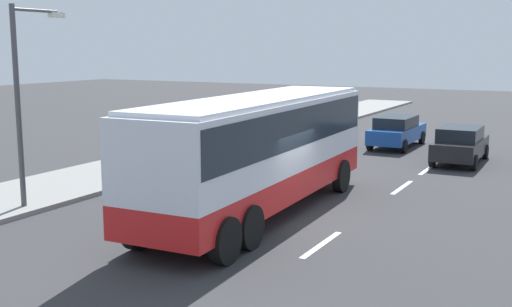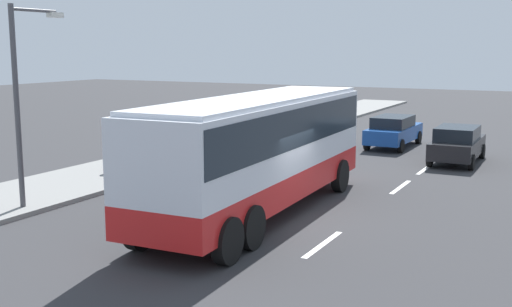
{
  "view_description": "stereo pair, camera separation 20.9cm",
  "coord_description": "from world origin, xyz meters",
  "px_view_note": "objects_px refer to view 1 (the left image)",
  "views": [
    {
      "loc": [
        -15.8,
        -7.54,
        4.84
      ],
      "look_at": [
        0.36,
        1.12,
        1.77
      ],
      "focal_mm": 44.46,
      "sensor_mm": 36.0,
      "label": 1
    },
    {
      "loc": [
        -15.9,
        -7.35,
        4.84
      ],
      "look_at": [
        0.36,
        1.12,
        1.77
      ],
      "focal_mm": 44.46,
      "sensor_mm": 36.0,
      "label": 2
    }
  ],
  "objects_px": {
    "car_blue_saloon": "(397,131)",
    "street_lamp": "(24,89)",
    "pedestrian_at_crossing": "(120,146)",
    "coach_bus": "(260,142)",
    "pedestrian_near_curb": "(224,129)",
    "car_black_sedan": "(460,144)"
  },
  "relations": [
    {
      "from": "car_blue_saloon",
      "to": "street_lamp",
      "type": "bearing_deg",
      "value": 160.17
    },
    {
      "from": "car_black_sedan",
      "to": "car_blue_saloon",
      "type": "bearing_deg",
      "value": 49.44
    },
    {
      "from": "coach_bus",
      "to": "street_lamp",
      "type": "xyz_separation_m",
      "value": [
        -2.73,
        6.43,
        1.5
      ]
    },
    {
      "from": "pedestrian_near_curb",
      "to": "car_blue_saloon",
      "type": "bearing_deg",
      "value": -42.53
    },
    {
      "from": "car_blue_saloon",
      "to": "street_lamp",
      "type": "distance_m",
      "value": 18.5
    },
    {
      "from": "coach_bus",
      "to": "car_blue_saloon",
      "type": "xyz_separation_m",
      "value": [
        14.38,
        -0.01,
        -1.33
      ]
    },
    {
      "from": "car_blue_saloon",
      "to": "pedestrian_at_crossing",
      "type": "distance_m",
      "value": 13.82
    },
    {
      "from": "pedestrian_at_crossing",
      "to": "coach_bus",
      "type": "bearing_deg",
      "value": -45.08
    },
    {
      "from": "car_black_sedan",
      "to": "pedestrian_at_crossing",
      "type": "relative_size",
      "value": 2.65
    },
    {
      "from": "car_blue_saloon",
      "to": "pedestrian_near_curb",
      "type": "distance_m",
      "value": 8.56
    },
    {
      "from": "pedestrian_near_curb",
      "to": "pedestrian_at_crossing",
      "type": "height_order",
      "value": "pedestrian_near_curb"
    },
    {
      "from": "car_blue_saloon",
      "to": "pedestrian_at_crossing",
      "type": "xyz_separation_m",
      "value": [
        -11.49,
        7.67,
        0.27
      ]
    },
    {
      "from": "car_black_sedan",
      "to": "pedestrian_near_curb",
      "type": "bearing_deg",
      "value": 103.15
    },
    {
      "from": "pedestrian_at_crossing",
      "to": "street_lamp",
      "type": "bearing_deg",
      "value": -102.0
    },
    {
      "from": "car_black_sedan",
      "to": "pedestrian_at_crossing",
      "type": "height_order",
      "value": "pedestrian_at_crossing"
    },
    {
      "from": "street_lamp",
      "to": "pedestrian_at_crossing",
      "type": "bearing_deg",
      "value": 12.42
    },
    {
      "from": "car_black_sedan",
      "to": "street_lamp",
      "type": "relative_size",
      "value": 0.73
    },
    {
      "from": "coach_bus",
      "to": "car_black_sedan",
      "type": "distance_m",
      "value": 12.0
    },
    {
      "from": "car_black_sedan",
      "to": "pedestrian_at_crossing",
      "type": "bearing_deg",
      "value": 126.59
    },
    {
      "from": "car_blue_saloon",
      "to": "pedestrian_near_curb",
      "type": "relative_size",
      "value": 2.77
    },
    {
      "from": "car_blue_saloon",
      "to": "car_black_sedan",
      "type": "bearing_deg",
      "value": -129.29
    },
    {
      "from": "pedestrian_at_crossing",
      "to": "street_lamp",
      "type": "height_order",
      "value": "street_lamp"
    }
  ]
}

